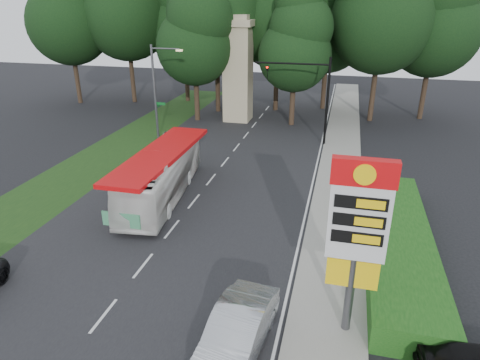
% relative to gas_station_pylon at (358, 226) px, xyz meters
% --- Properties ---
extents(ground, '(120.00, 120.00, 0.00)m').
position_rel_gas_station_pylon_xyz_m(ground, '(-9.20, -1.99, -4.45)').
color(ground, black).
rests_on(ground, ground).
extents(road_surface, '(14.00, 80.00, 0.02)m').
position_rel_gas_station_pylon_xyz_m(road_surface, '(-9.20, 10.01, -4.44)').
color(road_surface, black).
rests_on(road_surface, ground).
extents(sidewalk_right, '(3.00, 80.00, 0.12)m').
position_rel_gas_station_pylon_xyz_m(sidewalk_right, '(-0.70, 10.01, -4.39)').
color(sidewalk_right, gray).
rests_on(sidewalk_right, ground).
extents(grass_verge_left, '(5.00, 50.00, 0.02)m').
position_rel_gas_station_pylon_xyz_m(grass_verge_left, '(-18.70, 16.01, -4.44)').
color(grass_verge_left, '#193814').
rests_on(grass_verge_left, ground).
extents(hedge, '(3.00, 14.00, 1.20)m').
position_rel_gas_station_pylon_xyz_m(hedge, '(2.30, 6.01, -3.85)').
color(hedge, '#154913').
rests_on(hedge, ground).
extents(gas_station_pylon, '(2.10, 0.45, 6.85)m').
position_rel_gas_station_pylon_xyz_m(gas_station_pylon, '(0.00, 0.00, 0.00)').
color(gas_station_pylon, '#59595E').
rests_on(gas_station_pylon, ground).
extents(traffic_signal_mast, '(6.10, 0.35, 7.20)m').
position_rel_gas_station_pylon_xyz_m(traffic_signal_mast, '(-3.52, 22.00, 0.22)').
color(traffic_signal_mast, black).
rests_on(traffic_signal_mast, ground).
extents(streetlight_signs, '(2.75, 0.98, 8.00)m').
position_rel_gas_station_pylon_xyz_m(streetlight_signs, '(-16.19, 20.01, -0.01)').
color(streetlight_signs, '#59595E').
rests_on(streetlight_signs, ground).
extents(monument, '(3.00, 3.00, 10.05)m').
position_rel_gas_station_pylon_xyz_m(monument, '(-11.20, 28.01, 0.66)').
color(monument, tan).
rests_on(monument, ground).
extents(tree_far_west, '(8.96, 8.96, 17.60)m').
position_rel_gas_station_pylon_xyz_m(tree_far_west, '(-31.20, 31.01, 6.24)').
color(tree_far_west, '#2D2116').
rests_on(tree_far_west, ground).
extents(tree_west_near, '(8.40, 8.40, 16.50)m').
position_rel_gas_station_pylon_xyz_m(tree_west_near, '(-19.20, 35.01, 5.57)').
color(tree_west_near, '#2D2116').
rests_on(tree_west_near, ground).
extents(tree_center_right, '(9.24, 9.24, 18.15)m').
position_rel_gas_station_pylon_xyz_m(tree_center_right, '(-8.20, 33.01, 6.57)').
color(tree_center_right, '#2D2116').
rests_on(tree_center_right, ground).
extents(tree_east_near, '(8.12, 8.12, 15.95)m').
position_rel_gas_station_pylon_xyz_m(tree_east_near, '(-3.20, 35.01, 5.23)').
color(tree_east_near, '#2D2116').
rests_on(tree_east_near, ground).
extents(tree_far_east, '(8.68, 8.68, 17.05)m').
position_rel_gas_station_pylon_xyz_m(tree_far_east, '(6.80, 33.01, 5.90)').
color(tree_far_east, '#2D2116').
rests_on(tree_far_east, ground).
extents(tree_monument_left, '(7.28, 7.28, 14.30)m').
position_rel_gas_station_pylon_xyz_m(tree_monument_left, '(-15.20, 27.01, 4.23)').
color(tree_monument_left, '#2D2116').
rests_on(tree_monument_left, ground).
extents(tree_monument_right, '(6.72, 6.72, 13.20)m').
position_rel_gas_station_pylon_xyz_m(tree_monument_right, '(-5.70, 27.51, 3.56)').
color(tree_monument_right, '#2D2116').
rests_on(tree_monument_right, ground).
extents(transit_bus, '(3.69, 10.79, 2.94)m').
position_rel_gas_station_pylon_xyz_m(transit_bus, '(-11.30, 9.24, -2.98)').
color(transit_bus, white).
rests_on(transit_bus, ground).
extents(sedan_silver, '(2.26, 5.17, 1.65)m').
position_rel_gas_station_pylon_xyz_m(sedan_silver, '(-3.70, -1.97, -3.62)').
color(sedan_silver, '#A7AAAF').
rests_on(sedan_silver, ground).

